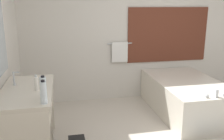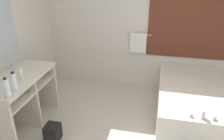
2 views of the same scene
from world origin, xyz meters
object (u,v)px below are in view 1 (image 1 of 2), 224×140
(water_bottle_2, at_px, (43,88))
(soap_dispenser, at_px, (36,83))
(water_bottle_1, at_px, (44,92))
(bathtub, at_px, (186,95))

(water_bottle_2, distance_m, soap_dispenser, 0.32)
(water_bottle_1, relative_size, soap_dispenser, 1.32)
(bathtub, relative_size, water_bottle_2, 7.09)
(bathtub, distance_m, soap_dispenser, 2.70)
(bathtub, bearing_deg, soap_dispenser, -160.87)
(bathtub, xyz_separation_m, soap_dispenser, (-2.47, -0.86, 0.64))
(bathtub, bearing_deg, water_bottle_1, -150.94)
(soap_dispenser, bearing_deg, bathtub, 19.13)
(water_bottle_2, height_order, soap_dispenser, water_bottle_2)
(water_bottle_1, bearing_deg, water_bottle_2, 93.77)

